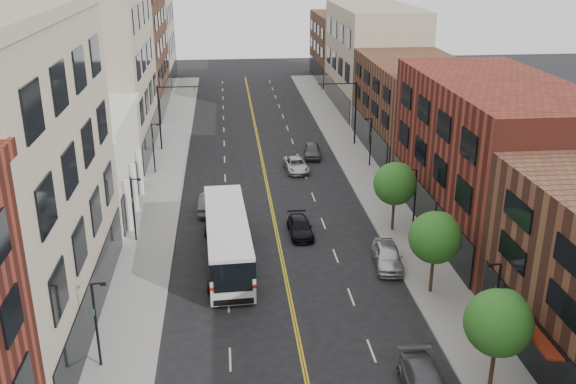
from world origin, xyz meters
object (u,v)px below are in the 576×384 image
object	(u,v)px
car_lane_a	(300,227)
car_parked_far	(388,256)
car_lane_c	(312,150)
car_lane_b	(296,165)
car_lane_behind	(210,202)
city_bus	(227,236)

from	to	relation	value
car_lane_a	car_parked_far	bearing A→B (deg)	-48.64
car_parked_far	car_lane_c	world-z (taller)	car_parked_far
car_lane_c	car_lane_a	bearing A→B (deg)	-94.14
car_parked_far	car_lane_b	xyz separation A→B (m)	(-4.15, 21.42, -0.16)
car_lane_b	car_lane_c	size ratio (longest dim) A/B	1.08
car_lane_behind	car_lane_b	size ratio (longest dim) A/B	1.03
car_lane_a	car_lane_c	distance (m)	20.20
car_lane_a	car_lane_b	bearing A→B (deg)	83.05
city_bus	car_parked_far	xyz separation A→B (m)	(11.35, -1.94, -1.19)
car_parked_far	car_lane_behind	size ratio (longest dim) A/B	0.98
car_parked_far	city_bus	bearing A→B (deg)	176.13
car_lane_behind	car_lane_c	bearing A→B (deg)	-123.32
city_bus	car_lane_behind	world-z (taller)	city_bus
city_bus	car_lane_b	world-z (taller)	city_bus
car_lane_c	city_bus	bearing A→B (deg)	-105.21
car_lane_b	car_lane_c	xyz separation A→B (m)	(2.25, 4.42, 0.09)
car_parked_far	car_lane_b	size ratio (longest dim) A/B	1.01
car_parked_far	car_lane_behind	xyz separation A→B (m)	(-12.75, 11.64, -0.01)
car_lane_a	city_bus	bearing A→B (deg)	-146.69
car_lane_behind	car_lane_b	bearing A→B (deg)	-127.25
car_parked_far	car_lane_b	bearing A→B (deg)	106.82
city_bus	car_lane_b	xyz separation A→B (m)	(7.19, 19.48, -1.34)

